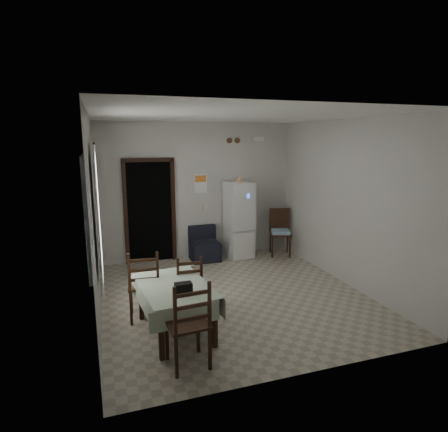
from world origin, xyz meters
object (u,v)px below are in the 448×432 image
object	(u,v)px
fridge	(239,220)
corner_chair	(280,233)
dining_chair_far_left	(144,284)
dining_chair_far_right	(188,283)
dining_table	(175,309)
navy_seat	(205,244)
dining_chair_near_head	(187,322)

from	to	relation	value
fridge	corner_chair	bearing A→B (deg)	-18.02
corner_chair	dining_chair_far_left	bearing A→B (deg)	-127.94
corner_chair	dining_chair_far_right	xyz separation A→B (m)	(-2.58, -2.12, -0.06)
dining_table	dining_chair_far_right	world-z (taller)	dining_chair_far_right
dining_table	dining_chair_far_left	bearing A→B (deg)	115.33
navy_seat	dining_chair_far_right	xyz separation A→B (m)	(-0.90, -2.30, 0.10)
navy_seat	dining_chair_far_left	size ratio (longest dim) A/B	0.69
navy_seat	dining_chair_far_left	world-z (taller)	dining_chair_far_left
fridge	navy_seat	bearing A→B (deg)	173.57
navy_seat	dining_chair_near_head	world-z (taller)	dining_chair_near_head
fridge	corner_chair	size ratio (longest dim) A/B	1.61
navy_seat	dining_chair_far_left	distance (m)	2.74
navy_seat	dining_chair_far_left	xyz separation A→B (m)	(-1.53, -2.27, 0.16)
corner_chair	dining_chair_far_left	distance (m)	3.83
navy_seat	corner_chair	world-z (taller)	corner_chair
navy_seat	dining_chair_far_right	bearing A→B (deg)	-111.99
fridge	dining_chair_far_right	bearing A→B (deg)	-132.43
dining_chair_far_right	dining_chair_near_head	size ratio (longest dim) A/B	0.87
navy_seat	corner_chair	bearing A→B (deg)	-7.00
navy_seat	dining_table	xyz separation A→B (m)	(-1.19, -2.82, -0.02)
dining_chair_far_left	dining_chair_far_right	bearing A→B (deg)	-177.71
corner_chair	dining_table	size ratio (longest dim) A/B	0.80
corner_chair	dining_chair_near_head	xyz separation A→B (m)	(-2.89, -3.41, 0.01)
fridge	dining_chair_near_head	xyz separation A→B (m)	(-1.97, -3.60, -0.31)
dining_chair_far_left	dining_table	bearing A→B (deg)	126.67
fridge	dining_table	bearing A→B (deg)	-131.35
navy_seat	corner_chair	xyz separation A→B (m)	(1.69, -0.19, 0.16)
navy_seat	fridge	bearing A→B (deg)	-0.68
fridge	dining_chair_far_right	world-z (taller)	fridge
fridge	corner_chair	distance (m)	0.98
corner_chair	dining_chair_near_head	bearing A→B (deg)	-111.08
fridge	dining_chair_far_left	bearing A→B (deg)	-141.88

